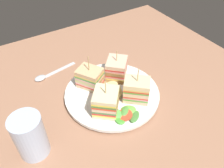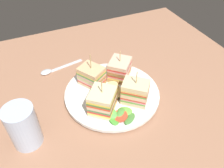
% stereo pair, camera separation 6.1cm
% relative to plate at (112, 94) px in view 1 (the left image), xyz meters
% --- Properties ---
extents(ground_plane, '(0.94, 0.87, 0.02)m').
position_rel_plate_xyz_m(ground_plane, '(0.00, 0.00, -0.02)').
color(ground_plane, '#9E6E53').
extents(plate, '(0.26, 0.26, 0.02)m').
position_rel_plate_xyz_m(plate, '(0.00, 0.00, 0.00)').
color(plate, white).
rests_on(plate, ground_plane).
extents(sandwich_wedge_0, '(0.09, 0.09, 0.10)m').
position_rel_plate_xyz_m(sandwich_wedge_0, '(-0.05, -0.05, 0.04)').
color(sandwich_wedge_0, beige).
rests_on(sandwich_wedge_0, plate).
extents(sandwich_wedge_1, '(0.08, 0.08, 0.10)m').
position_rel_plate_xyz_m(sandwich_wedge_1, '(0.04, -0.05, 0.04)').
color(sandwich_wedge_1, '#D3B58E').
rests_on(sandwich_wedge_1, plate).
extents(sandwich_wedge_2, '(0.08, 0.09, 0.09)m').
position_rel_plate_xyz_m(sandwich_wedge_2, '(0.05, 0.05, 0.04)').
color(sandwich_wedge_2, beige).
rests_on(sandwich_wedge_2, plate).
extents(sandwich_wedge_3, '(0.08, 0.08, 0.10)m').
position_rel_plate_xyz_m(sandwich_wedge_3, '(-0.04, 0.06, 0.03)').
color(sandwich_wedge_3, beige).
rests_on(sandwich_wedge_3, plate).
extents(chip_pile, '(0.07, 0.07, 0.03)m').
position_rel_plate_xyz_m(chip_pile, '(-0.00, -0.01, 0.02)').
color(chip_pile, '#DEAF6A').
rests_on(chip_pile, plate).
extents(salad_garnish, '(0.07, 0.07, 0.01)m').
position_rel_plate_xyz_m(salad_garnish, '(-0.02, -0.09, 0.01)').
color(salad_garnish, '#64B245').
rests_on(salad_garnish, plate).
extents(spoon, '(0.14, 0.04, 0.01)m').
position_rel_plate_xyz_m(spoon, '(-0.13, 0.18, -0.01)').
color(spoon, silver).
rests_on(spoon, ground_plane).
extents(drinking_glass, '(0.07, 0.07, 0.11)m').
position_rel_plate_xyz_m(drinking_glass, '(-0.24, -0.05, 0.04)').
color(drinking_glass, silver).
rests_on(drinking_glass, ground_plane).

